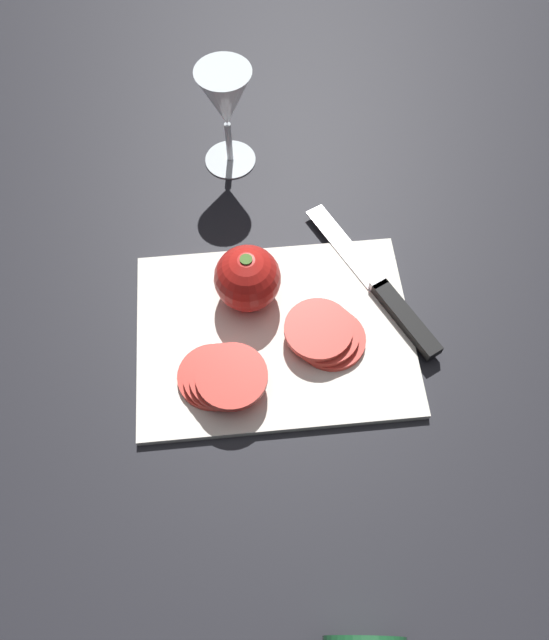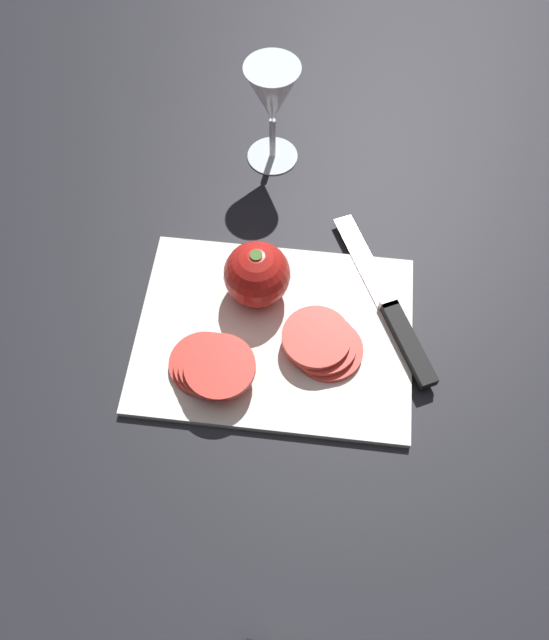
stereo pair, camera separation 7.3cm
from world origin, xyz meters
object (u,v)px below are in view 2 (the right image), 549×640
at_px(wine_glass, 272,99).
at_px(tomato_slice_stack_near, 323,344).
at_px(knife, 399,326).
at_px(tomato_slice_stack_far, 212,365).
at_px(whole_tomato, 257,274).

bearing_deg(wine_glass, tomato_slice_stack_near, 107.30).
distance_m(wine_glass, knife, 0.34).
distance_m(knife, tomato_slice_stack_far, 0.23).
height_order(whole_tomato, tomato_slice_stack_near, whole_tomato).
relative_size(whole_tomato, tomato_slice_stack_near, 0.84).
bearing_deg(tomato_slice_stack_near, knife, -157.17).
height_order(whole_tomato, knife, whole_tomato).
relative_size(wine_glass, knife, 0.64).
bearing_deg(tomato_slice_stack_far, wine_glass, -94.86).
bearing_deg(whole_tomato, tomato_slice_stack_near, 141.12).
xyz_separation_m(wine_glass, tomato_slice_stack_far, (0.03, 0.35, -0.08)).
xyz_separation_m(knife, tomato_slice_stack_far, (0.21, 0.08, 0.01)).
bearing_deg(tomato_slice_stack_near, wine_glass, -72.70).
bearing_deg(wine_glass, tomato_slice_stack_far, 85.14).
relative_size(wine_glass, tomato_slice_stack_near, 1.59).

